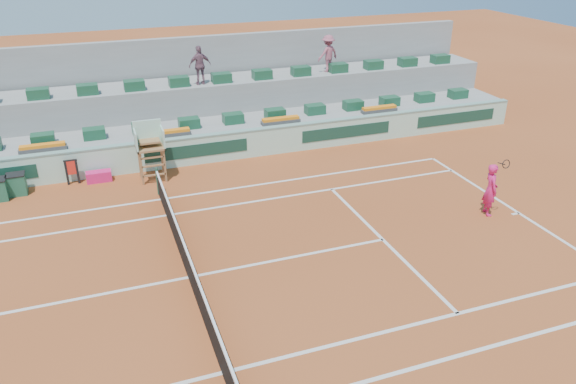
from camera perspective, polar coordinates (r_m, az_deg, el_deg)
name	(u,v)px	position (r m, az deg, el deg)	size (l,w,h in m)	color
ground	(189,277)	(16.84, -10.06, -8.55)	(90.00, 90.00, 0.00)	brown
seating_tier_lower	(142,139)	(26.16, -14.57, 5.21)	(36.00, 4.00, 1.20)	gray
seating_tier_upper	(137,114)	(27.46, -15.12, 7.66)	(36.00, 2.40, 2.60)	gray
stadium_back_wall	(131,87)	(28.75, -15.67, 10.26)	(36.00, 0.40, 4.40)	gray
player_bag	(99,176)	(23.70, -18.65, 1.51)	(0.97, 0.43, 0.43)	#DF1D68
spectator_mid	(200,65)	(26.67, -8.93, 12.60)	(1.04, 0.43, 1.78)	#7A5161
spectator_right	(328,53)	(28.90, 4.08, 13.86)	(1.17, 0.67, 1.81)	#9F4F60
court_lines	(189,277)	(16.84, -10.06, -8.53)	(23.89, 11.09, 0.01)	silver
tennis_net	(187,262)	(16.55, -10.20, -7.04)	(0.10, 11.97, 1.10)	black
advertising_hoarding	(149,156)	(24.09, -13.91, 3.61)	(36.00, 0.34, 1.26)	#ADDAC2
umpire_chair	(150,143)	(22.84, -13.89, 4.85)	(1.10, 0.90, 2.40)	brown
seat_row_lower	(143,128)	(25.05, -14.53, 6.31)	(32.90, 0.60, 0.44)	#184A2F
seat_row_upper	(134,85)	(26.47, -15.35, 10.42)	(32.90, 0.60, 0.44)	#184A2F
flower_planters	(108,140)	(24.25, -17.80, 5.04)	(26.80, 0.36, 0.28)	#454545
drink_cooler_a	(17,184)	(23.64, -25.82, 0.72)	(0.67, 0.58, 0.84)	#1B533A
towel_rack	(72,170)	(23.66, -21.12, 2.11)	(0.51, 0.09, 1.03)	black
tennis_player	(491,189)	(20.85, 19.89, 0.26)	(0.64, 0.96, 2.28)	#DF1D68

